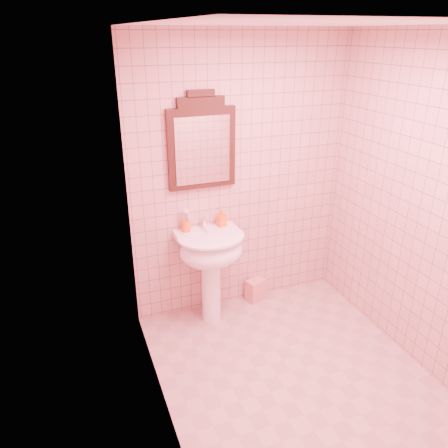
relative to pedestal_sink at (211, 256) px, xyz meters
name	(u,v)px	position (x,y,z in m)	size (l,w,h in m)	color
floor	(291,371)	(0.36, -0.87, -0.66)	(2.20, 2.20, 0.00)	tan
back_wall	(240,180)	(0.36, 0.23, 0.59)	(2.00, 0.02, 2.50)	#CC9B8E
pedestal_sink	(211,256)	(0.00, 0.00, 0.00)	(0.58, 0.58, 0.86)	white
faucet	(206,223)	(0.00, 0.14, 0.26)	(0.04, 0.16, 0.11)	white
mirror	(202,144)	(0.00, 0.20, 0.94)	(0.58, 0.06, 0.81)	black
toothbrush_cup	(186,226)	(-0.17, 0.16, 0.25)	(0.08, 0.08, 0.18)	orange
soap_dispenser	(221,218)	(0.15, 0.15, 0.28)	(0.07, 0.07, 0.16)	orange
towel	(255,290)	(0.51, 0.16, -0.55)	(0.18, 0.12, 0.22)	tan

